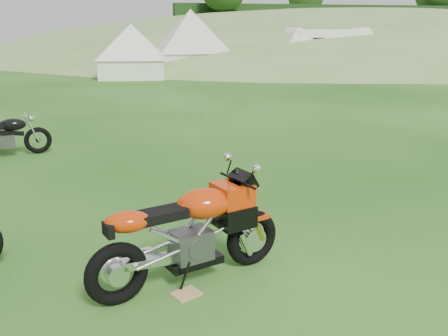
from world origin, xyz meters
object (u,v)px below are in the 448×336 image
object	(u,v)px
plywood_board	(186,294)
tent_right	(296,50)
caravan	(326,50)
vintage_moto_b	(5,135)
tent_mid	(191,44)
sport_motorcycle	(189,226)
tent_left	(132,50)

from	to	relation	value
plywood_board	tent_right	distance (m)	23.55
tent_right	caravan	world-z (taller)	tent_right
vintage_moto_b	tent_mid	bearing A→B (deg)	54.61
caravan	vintage_moto_b	bearing A→B (deg)	-129.27
vintage_moto_b	tent_right	world-z (taller)	tent_right
tent_mid	tent_right	bearing A→B (deg)	-13.60
sport_motorcycle	tent_right	bearing A→B (deg)	47.55
sport_motorcycle	tent_right	distance (m)	23.28
vintage_moto_b	tent_mid	xyz separation A→B (m)	(6.94, 16.78, 1.06)
tent_left	tent_mid	size ratio (longest dim) A/B	0.86
tent_right	caravan	size ratio (longest dim) A/B	0.55
vintage_moto_b	caravan	size ratio (longest dim) A/B	0.34
sport_motorcycle	caravan	world-z (taller)	caravan
vintage_moto_b	tent_mid	size ratio (longest dim) A/B	0.47
sport_motorcycle	vintage_moto_b	xyz separation A→B (m)	(-2.47, 5.67, -0.16)
vintage_moto_b	tent_left	world-z (taller)	tent_left
plywood_board	tent_right	world-z (taller)	tent_right
sport_motorcycle	tent_left	size ratio (longest dim) A/B	0.67
sport_motorcycle	tent_left	xyz separation A→B (m)	(1.17, 20.19, 0.68)
plywood_board	vintage_moto_b	bearing A→B (deg)	112.01
plywood_board	tent_right	bearing A→B (deg)	64.87
tent_left	plywood_board	bearing A→B (deg)	-84.26
tent_right	tent_mid	bearing A→B (deg)	169.28
plywood_board	tent_right	xyz separation A→B (m)	(9.99, 21.29, 1.13)
plywood_board	tent_mid	distance (m)	23.19
tent_right	caravan	xyz separation A→B (m)	(2.06, 0.60, -0.02)
tent_left	tent_mid	distance (m)	4.01
tent_left	caravan	world-z (taller)	tent_left
tent_mid	caravan	world-z (taller)	tent_mid
vintage_moto_b	sport_motorcycle	bearing A→B (deg)	-79.40
sport_motorcycle	tent_mid	distance (m)	22.91
sport_motorcycle	tent_mid	bearing A→B (deg)	61.48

